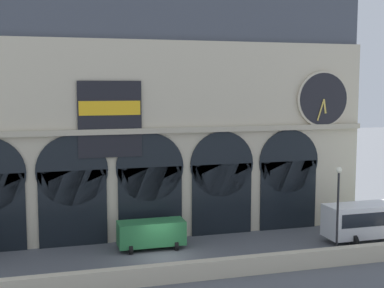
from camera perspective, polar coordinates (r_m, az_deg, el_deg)
name	(u,v)px	position (r m, az deg, el deg)	size (l,w,h in m)	color
ground_plane	(164,258)	(39.59, -3.07, -12.31)	(200.00, 200.00, 0.00)	#54565B
quay_parapet_wall	(180,272)	(35.05, -1.32, -13.75)	(90.00, 0.70, 1.24)	beige
station_building	(145,116)	(44.60, -5.16, 3.09)	(38.45, 4.75, 21.00)	beige
van_center	(151,233)	(41.49, -4.45, -9.63)	(5.20, 2.48, 2.20)	#2D7A42
street_lamp_quayside	(338,201)	(39.27, 15.59, -6.01)	(0.44, 0.44, 6.90)	black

